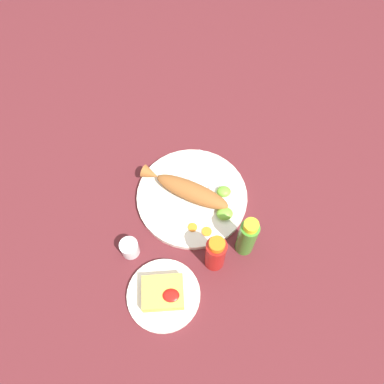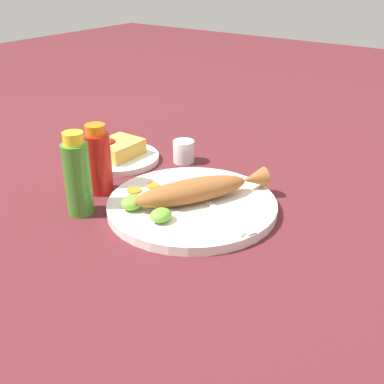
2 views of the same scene
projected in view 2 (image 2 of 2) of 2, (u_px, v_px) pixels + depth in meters
The scene contains 14 objects.
ground_plane at pixel (192, 209), 0.94m from camera, with size 4.00×4.00×0.00m, color #561E23.
main_plate at pixel (192, 205), 0.94m from camera, with size 0.33×0.33×0.02m, color white.
fried_fish at pixel (200, 189), 0.93m from camera, with size 0.27×0.18×0.05m.
fork_near at pixel (225, 215), 0.88m from camera, with size 0.08×0.18×0.00m.
fork_far at pixel (204, 222), 0.86m from camera, with size 0.02×0.19×0.00m.
carrot_slice_near at pixel (153, 186), 0.99m from camera, with size 0.03×0.03×0.00m, color orange.
carrot_slice_mid at pixel (134, 190), 0.97m from camera, with size 0.03×0.03×0.00m, color orange.
lime_wedge_main at pixel (133, 202), 0.90m from camera, with size 0.05×0.04×0.03m, color #6BB233.
lime_wedge_side at pixel (160, 215), 0.86m from camera, with size 0.04×0.04×0.02m, color #6BB233.
hot_sauce_bottle_red at pixel (98, 161), 0.98m from camera, with size 0.05×0.05×0.15m.
hot_sauce_bottle_green at pixel (78, 176), 0.90m from camera, with size 0.05×0.05×0.16m.
salt_cup at pixel (184, 153), 1.15m from camera, with size 0.05×0.05×0.05m.
side_plate_fries at pixel (119, 158), 1.16m from camera, with size 0.19×0.19×0.01m, color white.
fries_pile at pixel (118, 148), 1.15m from camera, with size 0.11×0.09×0.04m.
Camera 2 is at (0.67, 0.49, 0.45)m, focal length 45.00 mm.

